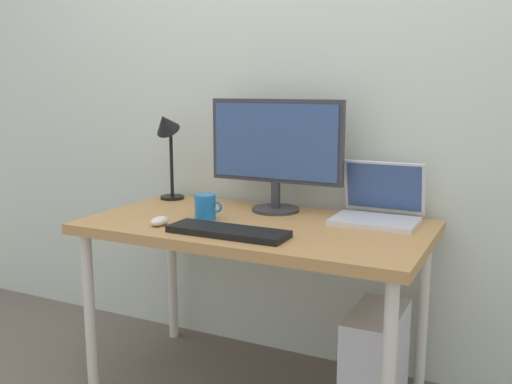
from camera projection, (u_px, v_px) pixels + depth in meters
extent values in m
cube|color=silver|center=(298.00, 69.00, 2.47)|extent=(4.40, 0.04, 2.60)
cube|color=#B7844C|center=(256.00, 227.00, 2.22)|extent=(1.32, 0.70, 0.04)
cylinder|color=silver|center=(90.00, 314.00, 2.29)|extent=(0.04, 0.04, 0.67)
cylinder|color=silver|center=(388.00, 380.00, 1.77)|extent=(0.04, 0.04, 0.67)
cylinder|color=silver|center=(172.00, 272.00, 2.80)|extent=(0.04, 0.04, 0.67)
cylinder|color=silver|center=(423.00, 314.00, 2.28)|extent=(0.04, 0.04, 0.67)
cylinder|color=#333338|center=(276.00, 209.00, 2.42)|extent=(0.20, 0.20, 0.01)
cylinder|color=#333338|center=(276.00, 195.00, 2.40)|extent=(0.04, 0.04, 0.11)
cube|color=#333338|center=(276.00, 141.00, 2.36)|extent=(0.58, 0.03, 0.34)
cube|color=#334C7F|center=(274.00, 141.00, 2.35)|extent=(0.55, 0.01, 0.31)
cube|color=silver|center=(375.00, 221.00, 2.19)|extent=(0.32, 0.22, 0.02)
cube|color=silver|center=(384.00, 187.00, 2.29)|extent=(0.32, 0.05, 0.21)
cube|color=#334C7F|center=(384.00, 187.00, 2.28)|extent=(0.30, 0.04, 0.18)
cylinder|color=black|center=(172.00, 197.00, 2.68)|extent=(0.11, 0.11, 0.01)
cylinder|color=black|center=(171.00, 163.00, 2.65)|extent=(0.02, 0.02, 0.31)
cone|color=black|center=(165.00, 123.00, 2.58)|extent=(0.11, 0.14, 0.13)
cube|color=black|center=(228.00, 231.00, 2.03)|extent=(0.44, 0.14, 0.02)
ellipsoid|color=silver|center=(159.00, 221.00, 2.17)|extent=(0.06, 0.09, 0.03)
cylinder|color=#1E72BF|center=(205.00, 207.00, 2.26)|extent=(0.08, 0.08, 0.10)
torus|color=#1E72BF|center=(217.00, 207.00, 2.23)|extent=(0.05, 0.01, 0.05)
cube|color=silver|center=(375.00, 365.00, 2.13)|extent=(0.18, 0.36, 0.42)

